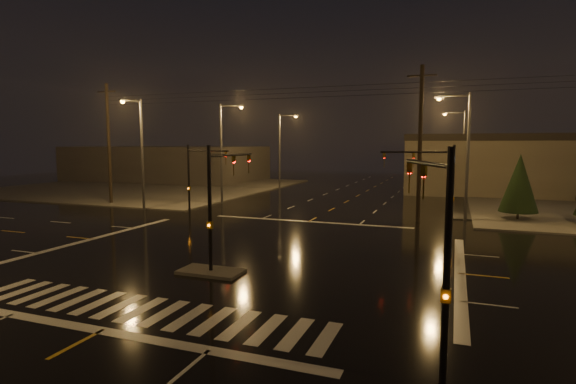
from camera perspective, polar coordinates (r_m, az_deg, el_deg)
name	(u,v)px	position (r m, az deg, el deg)	size (l,w,h in m)	color
ground	(248,254)	(25.18, -5.14, -7.81)	(140.00, 140.00, 0.00)	black
sidewalk_nw	(147,187)	(66.26, -17.44, 0.66)	(36.00, 36.00, 0.12)	#4C4944
median_island	(211,272)	(21.75, -9.76, -9.92)	(3.00, 1.60, 0.15)	#4C4944
crosswalk	(142,310)	(17.85, -18.09, -14.00)	(15.00, 2.60, 0.01)	beige
stop_bar_near	(102,331)	(16.45, -22.60, -15.95)	(16.00, 0.50, 0.01)	beige
stop_bar_far	(309,222)	(35.21, 2.62, -3.77)	(16.00, 0.50, 0.01)	beige
commercial_block	(168,163)	(78.67, -15.02, 3.55)	(30.00, 18.00, 5.60)	#3E3937
signal_mast_median	(219,192)	(21.84, -8.71, 0.00)	(0.25, 4.59, 6.00)	black
signal_mast_ne	(437,177)	(32.26, 18.45, 1.79)	(4.84, 1.86, 6.00)	black
signal_mast_nw	(197,171)	(37.99, -11.54, 2.59)	(4.84, 1.86, 6.00)	black
signal_mast_se	(437,233)	(12.51, 18.45, -5.01)	(1.55, 3.87, 6.00)	black
streetlight_1	(224,146)	(45.57, -8.15, 5.75)	(2.77, 0.32, 10.00)	#38383A
streetlight_2	(282,146)	(60.11, -0.80, 5.89)	(2.77, 0.32, 10.00)	#38383A
streetlight_3	(464,147)	(38.03, 21.43, 5.33)	(2.77, 0.32, 10.00)	#38383A
streetlight_4	(461,146)	(58.03, 21.13, 5.47)	(2.77, 0.32, 10.00)	#38383A
streetlight_5	(140,147)	(42.55, -18.33, 5.48)	(0.32, 2.77, 10.00)	#38383A
utility_pole_0	(109,143)	(48.59, -21.81, 5.79)	(2.20, 0.32, 12.00)	black
utility_pole_1	(420,143)	(36.12, 16.42, 6.00)	(2.20, 0.32, 12.00)	black
conifer_0	(519,183)	(39.76, 27.32, 1.02)	(2.93, 2.93, 5.28)	black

